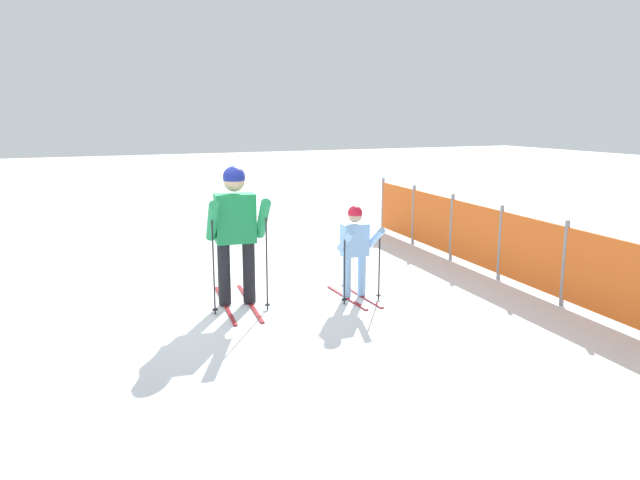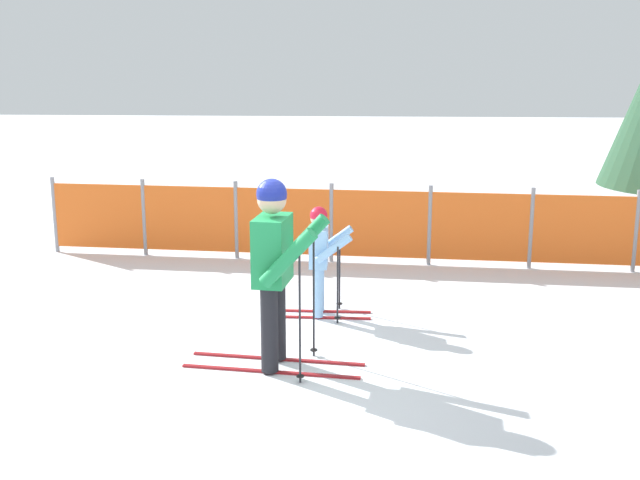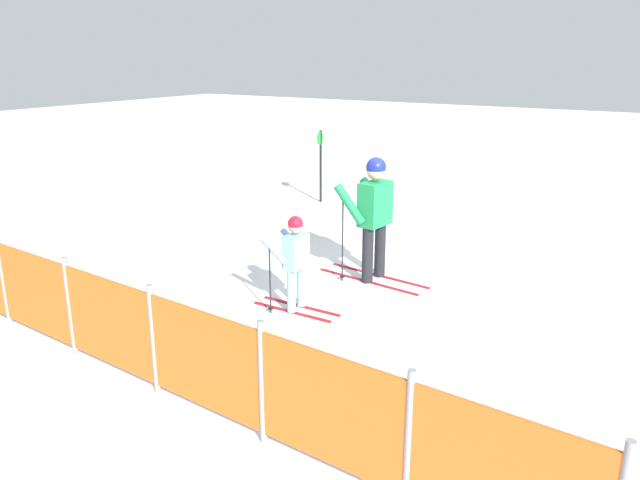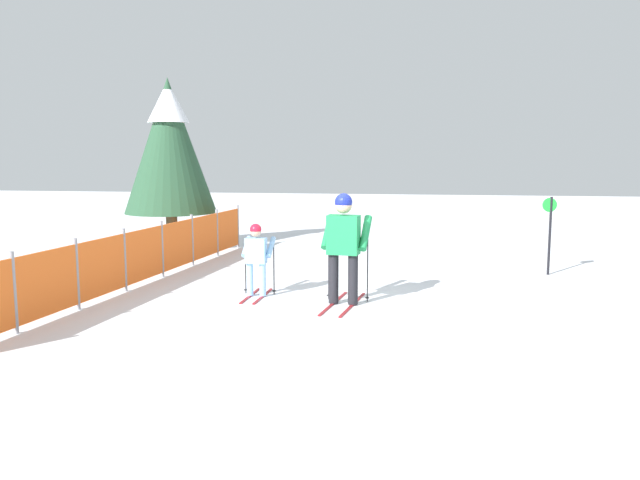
{
  "view_description": "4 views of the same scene",
  "coord_description": "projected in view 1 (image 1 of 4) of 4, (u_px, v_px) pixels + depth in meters",
  "views": [
    {
      "loc": [
        7.78,
        -1.9,
        2.42
      ],
      "look_at": [
        0.35,
        1.37,
        0.76
      ],
      "focal_mm": 35.0,
      "sensor_mm": 36.0,
      "label": 1
    },
    {
      "loc": [
        1.14,
        -6.79,
        2.88
      ],
      "look_at": [
        0.67,
        1.19,
        1.0
      ],
      "focal_mm": 45.0,
      "sensor_mm": 36.0,
      "label": 2
    },
    {
      "loc": [
        -3.49,
        7.88,
        3.17
      ],
      "look_at": [
        0.84,
        0.81,
        0.66
      ],
      "focal_mm": 35.0,
      "sensor_mm": 36.0,
      "label": 3
    },
    {
      "loc": [
        -9.4,
        -0.97,
        2.35
      ],
      "look_at": [
        0.82,
        0.69,
        0.96
      ],
      "focal_mm": 35.0,
      "sensor_mm": 36.0,
      "label": 4
    }
  ],
  "objects": [
    {
      "name": "safety_fence",
      "position": [
        530.0,
        252.0,
        8.51
      ],
      "size": [
        9.54,
        0.8,
        1.11
      ],
      "rotation": [
        0.0,
        0.0,
        -0.08
      ],
      "color": "gray",
      "rests_on": "ground_plane"
    },
    {
      "name": "ground_plane",
      "position": [
        214.0,
        300.0,
        8.21
      ],
      "size": [
        60.0,
        60.0,
        0.0
      ],
      "primitive_type": "plane",
      "color": "white"
    },
    {
      "name": "skier_adult",
      "position": [
        236.0,
        224.0,
        7.8
      ],
      "size": [
        1.71,
        0.8,
        1.78
      ],
      "rotation": [
        0.0,
        0.0,
        -0.12
      ],
      "color": "maroon",
      "rests_on": "ground_plane"
    },
    {
      "name": "skier_child",
      "position": [
        355.0,
        244.0,
        8.18
      ],
      "size": [
        1.17,
        0.57,
        1.24
      ],
      "rotation": [
        0.0,
        0.0,
        -0.01
      ],
      "color": "maroon",
      "rests_on": "ground_plane"
    }
  ]
}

